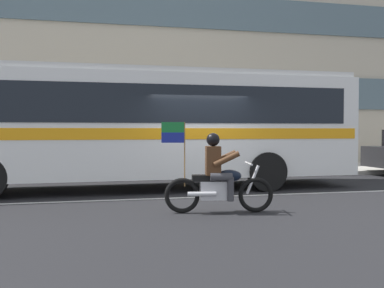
{
  "coord_description": "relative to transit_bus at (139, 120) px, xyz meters",
  "views": [
    {
      "loc": [
        -2.69,
        -10.9,
        1.62
      ],
      "look_at": [
        -0.35,
        -0.61,
        1.29
      ],
      "focal_mm": 41.34,
      "sensor_mm": 36.0,
      "label": 1
    }
  ],
  "objects": [
    {
      "name": "lane_center_stripe",
      "position": [
        1.43,
        -1.79,
        -1.88
      ],
      "size": [
        26.6,
        0.14,
        0.01
      ],
      "primitive_type": "cube",
      "color": "silver",
      "rests_on": "ground_plane"
    },
    {
      "name": "fire_hydrant",
      "position": [
        3.63,
        2.49,
        -1.37
      ],
      "size": [
        0.22,
        0.3,
        0.75
      ],
      "color": "#4C8C3F",
      "rests_on": "sidewalk_curb"
    },
    {
      "name": "ground_plane",
      "position": [
        1.43,
        -1.19,
        -1.88
      ],
      "size": [
        60.0,
        60.0,
        0.0
      ],
      "primitive_type": "plane",
      "color": "black"
    },
    {
      "name": "sidewalk_curb",
      "position": [
        1.43,
        3.91,
        -1.81
      ],
      "size": [
        28.0,
        3.8,
        0.15
      ],
      "primitive_type": "cube",
      "color": "#B7B2A8",
      "rests_on": "ground_plane"
    },
    {
      "name": "transit_bus",
      "position": [
        0.0,
        0.0,
        0.0
      ],
      "size": [
        11.88,
        2.74,
        3.22
      ],
      "color": "white",
      "rests_on": "ground_plane"
    },
    {
      "name": "office_building_facade",
      "position": [
        1.43,
        6.19,
        2.78
      ],
      "size": [
        28.0,
        0.89,
        9.32
      ],
      "color": "#B2A893",
      "rests_on": "ground_plane"
    },
    {
      "name": "motorcycle_with_rider",
      "position": [
        1.14,
        -3.81,
        -1.22
      ],
      "size": [
        2.17,
        0.7,
        1.78
      ],
      "color": "black",
      "rests_on": "ground_plane"
    }
  ]
}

